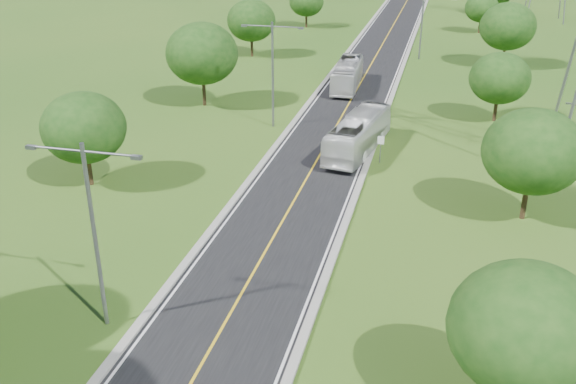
% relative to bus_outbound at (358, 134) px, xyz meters
% --- Properties ---
extents(ground, '(260.00, 260.00, 0.00)m').
position_rel_bus_outbound_xyz_m(ground, '(-3.03, 20.09, -1.68)').
color(ground, '#265116').
rests_on(ground, ground).
extents(road, '(8.00, 150.00, 0.06)m').
position_rel_bus_outbound_xyz_m(road, '(-3.03, 26.09, -1.65)').
color(road, black).
rests_on(road, ground).
extents(curb_left, '(0.50, 150.00, 0.22)m').
position_rel_bus_outbound_xyz_m(curb_left, '(-7.28, 26.09, -1.57)').
color(curb_left, gray).
rests_on(curb_left, ground).
extents(curb_right, '(0.50, 150.00, 0.22)m').
position_rel_bus_outbound_xyz_m(curb_right, '(1.22, 26.09, -1.57)').
color(curb_right, gray).
rests_on(curb_right, ground).
extents(speed_limit_sign, '(0.55, 0.09, 2.40)m').
position_rel_bus_outbound_xyz_m(speed_limit_sign, '(2.17, -1.93, -0.08)').
color(speed_limit_sign, slate).
rests_on(speed_limit_sign, ground).
extents(streetlight_near_left, '(5.90, 0.25, 10.00)m').
position_rel_bus_outbound_xyz_m(streetlight_near_left, '(-9.03, -27.91, 4.27)').
color(streetlight_near_left, slate).
rests_on(streetlight_near_left, ground).
extents(streetlight_mid_left, '(5.90, 0.25, 10.00)m').
position_rel_bus_outbound_xyz_m(streetlight_mid_left, '(-9.03, 5.09, 4.27)').
color(streetlight_mid_left, slate).
rests_on(streetlight_mid_left, ground).
extents(streetlight_far_right, '(5.90, 0.25, 10.00)m').
position_rel_bus_outbound_xyz_m(streetlight_far_right, '(2.97, 38.09, 4.27)').
color(streetlight_far_right, slate).
rests_on(streetlight_far_right, ground).
extents(tree_lb, '(6.30, 6.30, 7.33)m').
position_rel_bus_outbound_xyz_m(tree_lb, '(-19.03, -11.91, 2.97)').
color(tree_lb, black).
rests_on(tree_lb, ground).
extents(tree_lc, '(7.56, 7.56, 8.79)m').
position_rel_bus_outbound_xyz_m(tree_lc, '(-18.03, 10.09, 3.90)').
color(tree_lc, black).
rests_on(tree_lc, ground).
extents(tree_ld, '(6.72, 6.72, 7.82)m').
position_rel_bus_outbound_xyz_m(tree_ld, '(-20.03, 34.09, 3.28)').
color(tree_ld, black).
rests_on(tree_ld, ground).
extents(tree_le, '(5.88, 5.88, 6.84)m').
position_rel_bus_outbound_xyz_m(tree_le, '(-17.53, 58.09, 2.66)').
color(tree_le, black).
rests_on(tree_le, ground).
extents(tree_ra, '(6.30, 6.30, 7.33)m').
position_rel_bus_outbound_xyz_m(tree_ra, '(10.97, -29.91, 2.97)').
color(tree_ra, black).
rests_on(tree_ra, ground).
extents(tree_rb, '(6.72, 6.72, 7.82)m').
position_rel_bus_outbound_xyz_m(tree_rb, '(12.97, -9.91, 3.28)').
color(tree_rb, black).
rests_on(tree_rb, ground).
extents(tree_rc, '(5.88, 5.88, 6.84)m').
position_rel_bus_outbound_xyz_m(tree_rc, '(11.97, 12.09, 2.66)').
color(tree_rc, black).
rests_on(tree_rc, ground).
extents(tree_rd, '(7.14, 7.14, 8.30)m').
position_rel_bus_outbound_xyz_m(tree_rd, '(13.97, 36.09, 3.59)').
color(tree_rd, black).
rests_on(tree_rd, ground).
extents(tree_re, '(5.46, 5.46, 6.35)m').
position_rel_bus_outbound_xyz_m(tree_re, '(11.47, 60.09, 2.35)').
color(tree_re, black).
rests_on(tree_re, ground).
extents(bus_outbound, '(4.51, 11.89, 3.23)m').
position_rel_bus_outbound_xyz_m(bus_outbound, '(0.00, 0.00, 0.00)').
color(bus_outbound, silver).
rests_on(bus_outbound, road).
extents(bus_inbound, '(3.12, 11.25, 3.10)m').
position_rel_bus_outbound_xyz_m(bus_inbound, '(-4.29, 20.59, -0.07)').
color(bus_inbound, silver).
rests_on(bus_inbound, road).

